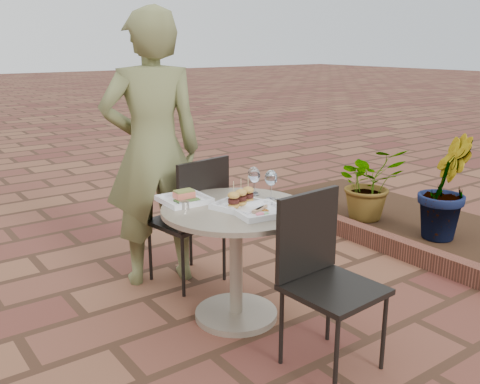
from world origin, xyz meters
TOP-DOWN VIEW (x-y plane):
  - ground at (0.00, 0.00)m, footprint 60.00×60.00m
  - cafe_table at (-0.06, -0.15)m, footprint 0.90×0.90m
  - chair_far at (-0.01, 0.42)m, footprint 0.50×0.50m
  - chair_near at (0.04, -0.79)m, footprint 0.47×0.47m
  - diner at (-0.19, 0.66)m, footprint 0.80×0.65m
  - plate_salmon at (-0.25, 0.13)m, footprint 0.28×0.28m
  - plate_sliders at (-0.04, -0.18)m, footprint 0.35×0.35m
  - plate_tuna at (-0.02, -0.33)m, footprint 0.33×0.33m
  - wine_glass_right at (0.22, -0.14)m, footprint 0.08×0.08m
  - wine_glass_mid at (0.20, 0.00)m, footprint 0.07×0.07m
  - wine_glass_far at (0.21, 0.03)m, footprint 0.08×0.08m
  - steel_ramekin at (-0.32, 0.01)m, footprint 0.07×0.07m
  - cutlery_set at (0.25, -0.26)m, footprint 0.11×0.22m
  - planter_curb at (1.60, 0.30)m, footprint 0.12×3.00m
  - mulch_bed at (2.30, 0.30)m, footprint 1.30×3.00m
  - potted_plant_a at (2.01, 0.58)m, footprint 0.80×0.75m
  - potted_plant_b at (2.12, -0.13)m, footprint 0.61×0.56m

SIDE VIEW (x-z plane):
  - ground at x=0.00m, z-range 0.00..0.00m
  - mulch_bed at x=2.30m, z-range 0.00..0.06m
  - planter_curb at x=1.60m, z-range 0.00..0.15m
  - potted_plant_a at x=2.01m, z-range 0.06..0.76m
  - cafe_table at x=-0.06m, z-range 0.12..0.85m
  - potted_plant_b at x=2.12m, z-range 0.06..0.95m
  - chair_far at x=-0.01m, z-range 0.08..1.01m
  - chair_near at x=0.04m, z-range 0.08..1.01m
  - cutlery_set at x=0.25m, z-range 0.73..0.73m
  - plate_tuna at x=-0.02m, z-range 0.73..0.76m
  - plate_salmon at x=-0.25m, z-range 0.71..0.79m
  - steel_ramekin at x=-0.32m, z-range 0.73..0.77m
  - plate_sliders at x=-0.04m, z-range 0.68..0.86m
  - wine_glass_mid at x=0.20m, z-range 0.77..0.94m
  - wine_glass_far at x=0.21m, z-range 0.77..0.95m
  - wine_glass_right at x=0.22m, z-range 0.77..0.96m
  - diner at x=-0.19m, z-range 0.00..1.92m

